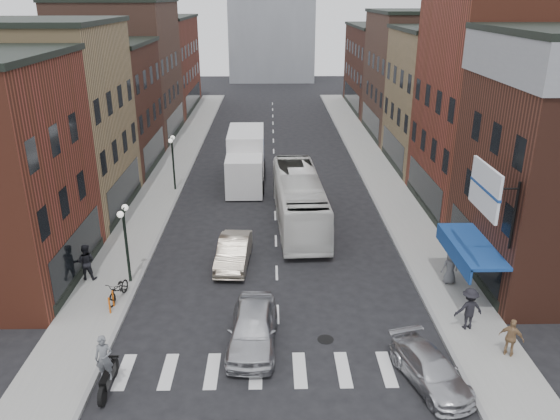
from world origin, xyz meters
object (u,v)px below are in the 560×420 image
at_px(streetlamp_near, 125,231).
at_px(motorcycle_rider, 106,366).
at_px(sedan_left_near, 253,328).
at_px(curb_car, 431,370).
at_px(streetlamp_far, 173,153).
at_px(parked_bicycle, 118,290).
at_px(ped_right_a, 469,309).
at_px(billboard_sign, 487,190).
at_px(bike_rack, 111,302).
at_px(sedan_left_far, 234,252).
at_px(ped_right_b, 511,338).
at_px(ped_right_c, 450,267).
at_px(ped_left_solo, 86,262).
at_px(transit_bus, 299,200).
at_px(box_truck, 246,159).

relative_size(streetlamp_near, motorcycle_rider, 1.74).
distance_m(sedan_left_near, curb_car, 7.16).
height_order(streetlamp_far, parked_bicycle, streetlamp_far).
height_order(streetlamp_near, ped_right_a, streetlamp_near).
height_order(billboard_sign, motorcycle_rider, billboard_sign).
height_order(bike_rack, sedan_left_far, sedan_left_far).
xyz_separation_m(streetlamp_far, ped_right_a, (15.57, -18.44, -1.81)).
height_order(sedan_left_near, curb_car, sedan_left_near).
height_order(ped_right_b, ped_right_c, ped_right_c).
xyz_separation_m(streetlamp_near, ped_left_solo, (-2.20, 0.28, -1.82)).
relative_size(streetlamp_near, sedan_left_near, 0.84).
bearing_deg(transit_bus, parked_bicycle, -136.00).
height_order(sedan_left_near, ped_left_solo, ped_left_solo).
xyz_separation_m(curb_car, ped_right_b, (3.57, 1.46, 0.36)).
bearing_deg(streetlamp_far, streetlamp_near, -90.00).
height_order(streetlamp_near, parked_bicycle, streetlamp_near).
height_order(sedan_left_far, parked_bicycle, sedan_left_far).
xyz_separation_m(sedan_left_far, ped_right_c, (10.90, -2.47, 0.27)).
relative_size(box_truck, motorcycle_rider, 3.76).
distance_m(sedan_left_near, ped_right_b, 10.33).
bearing_deg(motorcycle_rider, billboard_sign, 16.95).
distance_m(streetlamp_far, curb_car, 25.54).
distance_m(curb_car, ped_right_b, 3.88).
distance_m(transit_bus, ped_right_c, 10.84).
xyz_separation_m(billboard_sign, streetlamp_near, (-15.99, 3.50, -3.22)).
bearing_deg(billboard_sign, ped_left_solo, 168.25).
distance_m(motorcycle_rider, ped_left_solo, 8.97).
xyz_separation_m(parked_bicycle, ped_right_a, (15.67, -2.66, 0.44)).
bearing_deg(ped_right_c, parked_bicycle, -3.80).
xyz_separation_m(billboard_sign, sedan_left_far, (-10.89, 5.50, -5.38)).
xyz_separation_m(box_truck, sedan_left_far, (-0.11, -13.91, -1.15)).
xyz_separation_m(bike_rack, sedan_left_near, (6.54, -2.62, 0.28)).
relative_size(transit_bus, sedan_left_near, 2.36).
bearing_deg(sedan_left_near, box_truck, 95.81).
bearing_deg(box_truck, ped_right_c, -57.14).
relative_size(billboard_sign, streetlamp_far, 0.90).
bearing_deg(curb_car, motorcycle_rider, 164.83).
xyz_separation_m(streetlamp_far, ped_left_solo, (-2.20, -13.72, -1.82)).
xyz_separation_m(bike_rack, parked_bicycle, (0.10, 0.91, 0.12)).
relative_size(streetlamp_near, streetlamp_far, 1.00).
relative_size(streetlamp_far, motorcycle_rider, 1.74).
bearing_deg(billboard_sign, bike_rack, 177.17).
bearing_deg(sedan_left_near, bike_rack, 160.93).
bearing_deg(bike_rack, sedan_left_near, -21.82).
xyz_separation_m(streetlamp_near, transit_bus, (8.89, 7.69, -1.32)).
bearing_deg(ped_right_b, bike_rack, 21.88).
height_order(billboard_sign, parked_bicycle, billboard_sign).
distance_m(streetlamp_near, ped_left_solo, 2.87).
bearing_deg(box_truck, sedan_left_near, -87.48).
relative_size(motorcycle_rider, transit_bus, 0.21).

